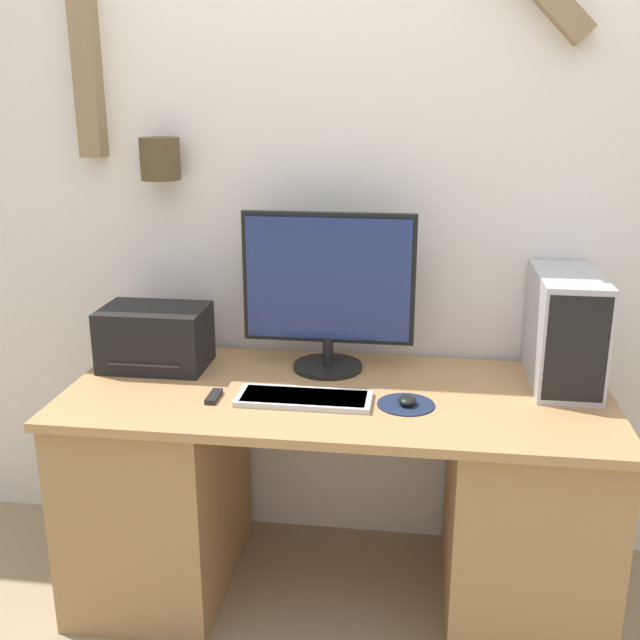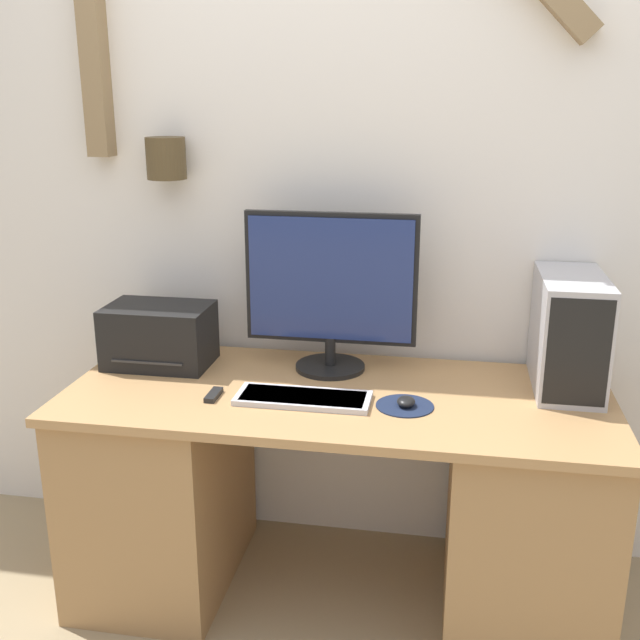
% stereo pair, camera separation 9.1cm
% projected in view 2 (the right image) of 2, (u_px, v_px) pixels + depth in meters
% --- Properties ---
extents(wall_back, '(6.40, 0.19, 2.70)m').
position_uv_depth(wall_back, '(354.00, 195.00, 2.70)').
color(wall_back, white).
rests_on(wall_back, ground_plane).
extents(desk, '(1.79, 0.75, 0.77)m').
position_uv_depth(desk, '(336.00, 492.00, 2.57)').
color(desk, tan).
rests_on(desk, ground_plane).
extents(monitor, '(0.60, 0.25, 0.56)m').
position_uv_depth(monitor, '(331.00, 287.00, 2.58)').
color(monitor, black).
rests_on(monitor, desk).
extents(keyboard, '(0.43, 0.16, 0.02)m').
position_uv_depth(keyboard, '(303.00, 398.00, 2.39)').
color(keyboard, silver).
rests_on(keyboard, desk).
extents(mousepad, '(0.18, 0.18, 0.00)m').
position_uv_depth(mousepad, '(405.00, 406.00, 2.35)').
color(mousepad, '#19233D').
rests_on(mousepad, desk).
extents(mouse, '(0.06, 0.07, 0.03)m').
position_uv_depth(mouse, '(406.00, 402.00, 2.34)').
color(mouse, black).
rests_on(mouse, mousepad).
extents(computer_tower, '(0.21, 0.43, 0.38)m').
position_uv_depth(computer_tower, '(569.00, 332.00, 2.46)').
color(computer_tower, '#B2B2B7').
rests_on(computer_tower, desk).
extents(printer, '(0.37, 0.25, 0.22)m').
position_uv_depth(printer, '(159.00, 335.00, 2.69)').
color(printer, black).
rests_on(printer, desk).
extents(remote_control, '(0.03, 0.11, 0.02)m').
position_uv_depth(remote_control, '(214.00, 395.00, 2.42)').
color(remote_control, black).
rests_on(remote_control, desk).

